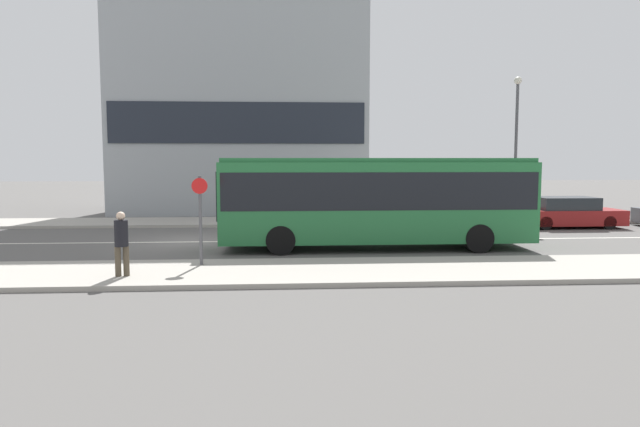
{
  "coord_description": "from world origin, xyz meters",
  "views": [
    {
      "loc": [
        3.38,
        -21.41,
        3.1
      ],
      "look_at": [
        4.7,
        -1.72,
        1.2
      ],
      "focal_mm": 32.0,
      "sensor_mm": 36.0,
      "label": 1
    }
  ],
  "objects": [
    {
      "name": "ground_plane",
      "position": [
        0.0,
        0.0,
        0.0
      ],
      "size": [
        120.0,
        120.0,
        0.0
      ],
      "primitive_type": "plane",
      "color": "#595654"
    },
    {
      "name": "sidewalk_near",
      "position": [
        0.0,
        -6.25,
        0.07
      ],
      "size": [
        44.0,
        3.5,
        0.13
      ],
      "color": "#A39E93",
      "rests_on": "ground_plane"
    },
    {
      "name": "sidewalk_far",
      "position": [
        0.0,
        6.25,
        0.07
      ],
      "size": [
        44.0,
        3.5,
        0.13
      ],
      "color": "#A39E93",
      "rests_on": "ground_plane"
    },
    {
      "name": "lane_centerline",
      "position": [
        0.0,
        0.0,
        0.0
      ],
      "size": [
        41.8,
        0.16,
        0.01
      ],
      "color": "silver",
      "rests_on": "ground_plane"
    },
    {
      "name": "apartment_block_left_tower",
      "position": [
        1.06,
        12.76,
        9.12
      ],
      "size": [
        14.17,
        6.59,
        18.25
      ],
      "color": "#9EA3A8",
      "rests_on": "ground_plane"
    },
    {
      "name": "city_bus",
      "position": [
        6.59,
        -2.02,
        1.8
      ],
      "size": [
        10.6,
        2.54,
        3.13
      ],
      "rotation": [
        0.0,
        0.0,
        0.03
      ],
      "color": "#236B38",
      "rests_on": "ground_plane"
    },
    {
      "name": "parked_car_0",
      "position": [
        11.12,
        3.22,
        0.66
      ],
      "size": [
        4.05,
        1.87,
        1.41
      ],
      "color": "#A39E84",
      "rests_on": "ground_plane"
    },
    {
      "name": "parked_car_1",
      "position": [
        16.29,
        3.44,
        0.65
      ],
      "size": [
        4.67,
        1.86,
        1.38
      ],
      "color": "maroon",
      "rests_on": "ground_plane"
    },
    {
      "name": "pedestrian_near_stop",
      "position": [
        -0.68,
        -6.85,
        1.06
      ],
      "size": [
        0.34,
        0.34,
        1.65
      ],
      "rotation": [
        0.0,
        0.0,
        0.29
      ],
      "color": "#4C4233",
      "rests_on": "sidewalk_near"
    },
    {
      "name": "bus_stop_sign",
      "position": [
        1.1,
        -5.41,
        1.59
      ],
      "size": [
        0.44,
        0.12,
        2.49
      ],
      "color": "#4C4C51",
      "rests_on": "sidewalk_near"
    },
    {
      "name": "street_lamp",
      "position": [
        14.5,
        5.14,
        4.3
      ],
      "size": [
        0.36,
        0.36,
        6.82
      ],
      "color": "#4C4C51",
      "rests_on": "sidewalk_far"
    }
  ]
}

